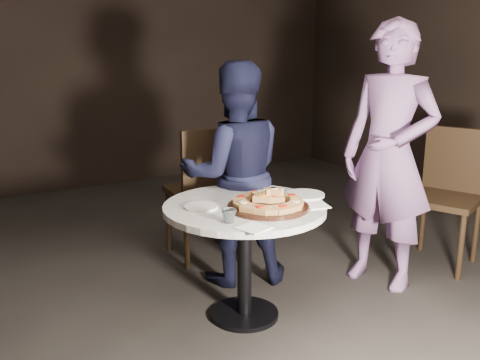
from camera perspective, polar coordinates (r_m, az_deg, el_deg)
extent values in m
plane|color=black|center=(3.19, 3.30, -14.61)|extent=(7.00, 7.00, 0.00)
cylinder|color=black|center=(3.21, 0.46, -14.07)|extent=(0.51, 0.51, 0.03)
cylinder|color=black|center=(3.07, 0.48, -8.71)|extent=(0.10, 0.10, 0.62)
cylinder|color=silver|center=(2.96, 0.49, -2.99)|extent=(1.16, 1.16, 0.04)
cylinder|color=black|center=(2.89, 3.01, -2.87)|extent=(0.51, 0.51, 0.02)
cube|color=#A67440|center=(2.96, 5.56, -1.97)|extent=(0.08, 0.10, 0.04)
cylinder|color=red|center=(2.95, 5.57, -1.61)|extent=(0.05, 0.05, 0.01)
cube|color=#A67440|center=(3.00, 4.78, -1.73)|extent=(0.11, 0.12, 0.04)
cube|color=#A67440|center=(3.02, 3.76, -1.58)|extent=(0.11, 0.12, 0.04)
cylinder|color=beige|center=(3.02, 3.77, -1.22)|extent=(0.06, 0.06, 0.01)
cube|color=#A67440|center=(3.03, 2.64, -1.54)|extent=(0.12, 0.11, 0.04)
cube|color=#A67440|center=(3.01, 1.57, -1.63)|extent=(0.10, 0.08, 0.04)
cylinder|color=red|center=(3.00, 1.58, -1.27)|extent=(0.05, 0.05, 0.01)
cube|color=#A67440|center=(2.97, 0.70, -1.82)|extent=(0.12, 0.11, 0.04)
cube|color=#A67440|center=(2.92, 0.14, -2.10)|extent=(0.12, 0.11, 0.04)
cylinder|color=red|center=(2.92, 0.14, -1.74)|extent=(0.06, 0.06, 0.01)
cube|color=#A67440|center=(2.87, 0.01, -2.44)|extent=(0.10, 0.11, 0.04)
cube|color=#A67440|center=(2.81, 0.33, -2.77)|extent=(0.07, 0.09, 0.04)
cylinder|color=beige|center=(2.81, 0.34, -2.39)|extent=(0.04, 0.04, 0.01)
cube|color=#A67440|center=(2.77, 1.10, -3.05)|extent=(0.11, 0.12, 0.04)
cube|color=#A67440|center=(2.74, 2.19, -3.23)|extent=(0.11, 0.12, 0.04)
cylinder|color=red|center=(2.74, 2.19, -2.84)|extent=(0.06, 0.06, 0.01)
cube|color=#A67440|center=(2.74, 3.43, -3.27)|extent=(0.12, 0.11, 0.04)
cube|color=#A67440|center=(2.76, 4.59, -3.16)|extent=(0.09, 0.07, 0.04)
cylinder|color=red|center=(2.75, 4.60, -2.77)|extent=(0.04, 0.04, 0.01)
cube|color=#A67440|center=(2.80, 5.48, -2.93)|extent=(0.11, 0.09, 0.04)
cube|color=#A67440|center=(2.85, 5.96, -2.62)|extent=(0.12, 0.12, 0.04)
cylinder|color=beige|center=(2.84, 5.97, -2.25)|extent=(0.06, 0.06, 0.01)
cube|color=#A67440|center=(2.90, 5.98, -2.29)|extent=(0.11, 0.12, 0.04)
cube|color=#A67440|center=(2.91, 3.60, -1.60)|extent=(0.09, 0.11, 0.04)
cylinder|color=#2D6B1E|center=(2.91, 3.61, -1.23)|extent=(0.05, 0.05, 0.01)
cube|color=#A67440|center=(2.90, 2.25, -1.63)|extent=(0.10, 0.07, 0.03)
cylinder|color=beige|center=(2.90, 2.26, -1.26)|extent=(0.04, 0.04, 0.01)
cube|color=#A67440|center=(2.84, 2.43, -2.01)|extent=(0.12, 0.12, 0.04)
cylinder|color=orange|center=(2.83, 2.43, -1.63)|extent=(0.06, 0.06, 0.01)
cube|color=#A67440|center=(2.84, 3.81, -1.98)|extent=(0.12, 0.11, 0.04)
cylinder|color=red|center=(2.84, 3.81, -1.60)|extent=(0.06, 0.06, 0.01)
cube|color=#A67440|center=(2.91, 3.60, -1.60)|extent=(0.11, 0.09, 0.03)
cylinder|color=#2D6B1E|center=(2.91, 3.61, -1.23)|extent=(0.05, 0.05, 0.01)
cube|color=#A67440|center=(2.86, 3.62, -1.26)|extent=(0.11, 0.12, 0.04)
cylinder|color=beige|center=(2.85, 3.63, -0.88)|extent=(0.06, 0.06, 0.01)
cube|color=#A67440|center=(2.87, 3.57, -1.21)|extent=(0.11, 0.10, 0.04)
cylinder|color=beige|center=(2.86, 3.57, -0.83)|extent=(0.05, 0.05, 0.01)
cylinder|color=white|center=(2.91, -4.16, -2.84)|extent=(0.23, 0.23, 0.01)
cylinder|color=white|center=(3.15, 6.95, -1.56)|extent=(0.30, 0.30, 0.01)
imported|color=silver|center=(2.65, -1.17, -3.84)|extent=(0.10, 0.10, 0.07)
cube|color=white|center=(2.58, 1.42, -5.14)|extent=(0.17, 0.17, 0.01)
cube|color=white|center=(2.96, 8.21, -2.72)|extent=(0.15, 0.15, 0.01)
cube|color=black|center=(3.92, -4.10, -1.22)|extent=(0.50, 0.50, 0.04)
cube|color=black|center=(3.65, -2.83, 1.64)|extent=(0.46, 0.08, 0.49)
cylinder|color=black|center=(4.24, -2.54, -3.49)|extent=(0.04, 0.04, 0.49)
cylinder|color=black|center=(4.11, -7.63, -4.19)|extent=(0.04, 0.04, 0.49)
cylinder|color=black|center=(3.89, -0.24, -5.09)|extent=(0.04, 0.04, 0.49)
cylinder|color=black|center=(3.75, -5.73, -5.93)|extent=(0.04, 0.04, 0.49)
cube|color=black|center=(4.01, 20.91, -1.97)|extent=(0.59, 0.59, 0.04)
cube|color=black|center=(4.17, 22.08, 1.92)|extent=(0.21, 0.43, 0.48)
cylinder|color=black|center=(3.96, 17.12, -5.52)|extent=(0.05, 0.05, 0.48)
cylinder|color=black|center=(3.86, 22.51, -6.51)|extent=(0.05, 0.05, 0.48)
cylinder|color=black|center=(4.31, 18.91, -4.06)|extent=(0.05, 0.05, 0.48)
cylinder|color=black|center=(4.21, 23.88, -4.93)|extent=(0.05, 0.05, 0.48)
imported|color=black|center=(3.45, -0.62, 0.59)|extent=(0.85, 0.75, 1.44)
imported|color=slate|center=(3.51, 15.57, 2.44)|extent=(0.60, 0.72, 1.70)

